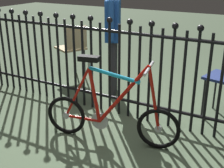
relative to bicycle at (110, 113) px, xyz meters
name	(u,v)px	position (x,y,z in m)	size (l,w,h in m)	color
ground_plane	(97,138)	(-0.14, -0.02, -0.31)	(20.00, 20.00, 0.00)	#4E6046
iron_fence	(121,66)	(-0.19, 0.59, 0.30)	(4.48, 0.07, 1.19)	black
bicycle	(110,113)	(0.00, 0.00, 0.00)	(1.37, 0.44, 0.88)	black
chair_tan	(73,46)	(-1.46, 1.39, 0.22)	(0.52, 0.52, 0.84)	black
person_visitor	(113,31)	(-0.61, 1.16, 0.57)	(0.28, 0.44, 1.48)	#2D2D33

